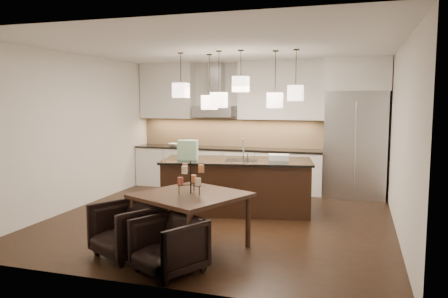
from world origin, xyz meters
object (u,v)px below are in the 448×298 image
(dining_table, at_px, (191,221))
(armchair_left, at_px, (127,230))
(refrigerator, at_px, (355,145))
(armchair_right, at_px, (169,245))
(island_body, at_px, (237,187))

(dining_table, xyz_separation_m, armchair_left, (-0.67, -0.51, -0.03))
(refrigerator, height_order, armchair_right, refrigerator)
(refrigerator, distance_m, armchair_left, 5.21)
(refrigerator, height_order, island_body, refrigerator)
(armchair_left, xyz_separation_m, armchair_right, (0.73, -0.33, -0.02))
(refrigerator, relative_size, armchair_left, 2.86)
(dining_table, xyz_separation_m, armchair_right, (0.06, -0.84, -0.05))
(refrigerator, relative_size, armchair_right, 3.06)
(refrigerator, distance_m, dining_table, 4.44)
(refrigerator, bearing_deg, armchair_right, -112.66)
(refrigerator, bearing_deg, island_body, -137.25)
(island_body, xyz_separation_m, armchair_right, (-0.00, -2.90, -0.12))
(dining_table, bearing_deg, armchair_left, -118.16)
(island_body, distance_m, dining_table, 2.06)
(refrigerator, height_order, dining_table, refrigerator)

